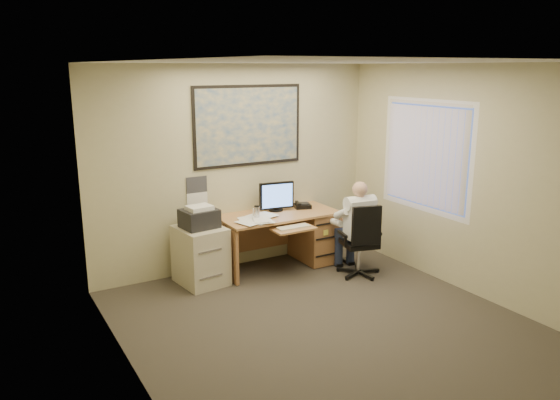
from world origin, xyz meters
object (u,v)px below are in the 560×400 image
office_chair (362,254)px  person (358,228)px  desk (298,231)px  filing_cabinet (200,250)px

office_chair → person: person is taller
desk → office_chair: bearing=-61.7°
filing_cabinet → office_chair: size_ratio=1.04×
office_chair → person: 0.34m
desk → filing_cabinet: 1.46m
desk → office_chair: size_ratio=1.64×
desk → filing_cabinet: size_ratio=1.59×
desk → person: bearing=-60.1°
desk → office_chair: 0.96m
desk → person: person is taller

